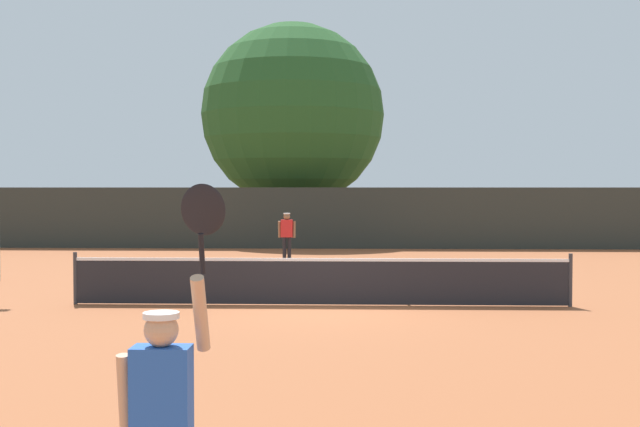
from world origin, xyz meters
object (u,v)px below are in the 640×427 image
object	(u,v)px
player_serving	(164,395)
player_receiving	(287,232)
tennis_ball	(409,304)
parked_car_near	(185,220)
large_tree	(293,115)

from	to	relation	value
player_serving	player_receiving	size ratio (longest dim) A/B	1.56
player_receiving	tennis_ball	size ratio (longest dim) A/B	22.91
player_receiving	tennis_ball	xyz separation A→B (m)	(3.22, -9.66, -0.91)
player_receiving	parked_car_near	size ratio (longest dim) A/B	0.36
tennis_ball	parked_car_near	xyz separation A→B (m)	(-9.32, 23.08, 0.74)
player_serving	tennis_ball	distance (m)	11.40
player_serving	tennis_ball	xyz separation A→B (m)	(2.44, 11.09, -1.02)
tennis_ball	parked_car_near	bearing A→B (deg)	112.00
large_tree	player_receiving	bearing A→B (deg)	-87.23
player_receiving	large_tree	world-z (taller)	large_tree
tennis_ball	parked_car_near	distance (m)	24.90
tennis_ball	large_tree	bearing A→B (deg)	100.75
tennis_ball	large_tree	distance (m)	20.55
player_receiving	tennis_ball	distance (m)	10.22
large_tree	parked_car_near	size ratio (longest dim) A/B	2.22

